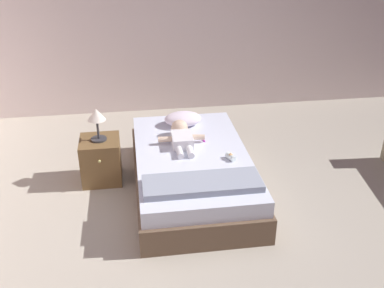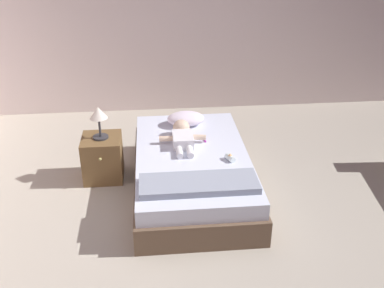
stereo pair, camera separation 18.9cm
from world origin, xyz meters
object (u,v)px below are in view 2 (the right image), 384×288
(pillow, at_px, (186,119))
(baby, at_px, (182,136))
(nightstand, at_px, (103,158))
(baby_bottle, at_px, (230,158))
(bed, at_px, (192,171))
(toothbrush, at_px, (204,139))
(lamp, at_px, (98,116))

(pillow, height_order, baby, baby)
(nightstand, distance_m, baby_bottle, 1.37)
(bed, distance_m, toothbrush, 0.39)
(baby, xyz_separation_m, nightstand, (-0.84, 0.07, -0.25))
(baby, relative_size, lamp, 1.78)
(toothbrush, distance_m, lamp, 1.10)
(pillow, height_order, baby_bottle, pillow)
(pillow, xyz_separation_m, baby_bottle, (0.35, -0.84, -0.04))
(nightstand, bearing_deg, toothbrush, -1.45)
(lamp, bearing_deg, baby_bottle, -21.68)
(bed, height_order, nightstand, nightstand)
(lamp, relative_size, baby_bottle, 2.81)
(toothbrush, distance_m, nightstand, 1.08)
(baby, height_order, toothbrush, baby)
(nightstand, bearing_deg, baby, -4.52)
(nightstand, relative_size, lamp, 1.37)
(pillow, xyz_separation_m, lamp, (-0.91, -0.34, 0.23))
(pillow, relative_size, lamp, 1.20)
(pillow, distance_m, baby, 0.42)
(lamp, bearing_deg, bed, -19.17)
(nightstand, distance_m, lamp, 0.48)
(pillow, height_order, nightstand, pillow)
(baby_bottle, bearing_deg, nightstand, 158.33)
(pillow, relative_size, nightstand, 0.88)
(lamp, xyz_separation_m, baby_bottle, (1.26, -0.50, -0.27))
(baby_bottle, bearing_deg, bed, 152.15)
(bed, xyz_separation_m, lamp, (-0.91, 0.32, 0.51))
(nightstand, relative_size, baby_bottle, 3.85)
(toothbrush, relative_size, nightstand, 0.31)
(toothbrush, bearing_deg, pillow, 112.76)
(baby, relative_size, baby_bottle, 5.02)
(baby, distance_m, lamp, 0.87)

